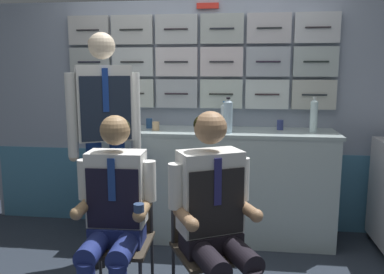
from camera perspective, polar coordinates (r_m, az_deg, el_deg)
galley_bulkhead at (r=3.82m, az=0.98°, el=3.58°), size 4.20×0.14×2.15m
galley_counter at (r=3.65m, az=3.89°, el=-6.75°), size 2.03×0.53×0.99m
folding_chair_left at (r=2.68m, az=-10.02°, el=-12.34°), size 0.41×0.42×0.86m
crew_member_left at (r=2.47m, az=-11.11°, el=-10.26°), size 0.49×0.60×1.26m
folding_chair_right at (r=2.54m, az=1.84°, el=-13.45°), size 0.54×0.54×0.86m
crew_member_right at (r=2.33m, az=3.36°, el=-10.68°), size 0.59×0.69×1.30m
crew_member_standing at (r=3.15m, az=-12.34°, el=1.61°), size 0.51×0.39×1.80m
water_bottle_blue_cap at (r=3.56m, az=17.00°, el=2.95°), size 0.06×0.06×0.30m
water_bottle_clear at (r=3.39m, az=5.16°, el=3.00°), size 0.08×0.08×0.30m
water_bottle_tall at (r=3.63m, az=4.66°, el=3.06°), size 0.07×0.07×0.25m
coffee_cup_spare at (r=3.64m, az=12.46°, el=1.73°), size 0.06×0.06×0.09m
coffee_cup_white at (r=3.54m, az=-5.19°, el=1.60°), size 0.06×0.06×0.08m
espresso_cup_small at (r=3.67m, az=-6.13°, el=1.99°), size 0.06×0.06×0.09m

